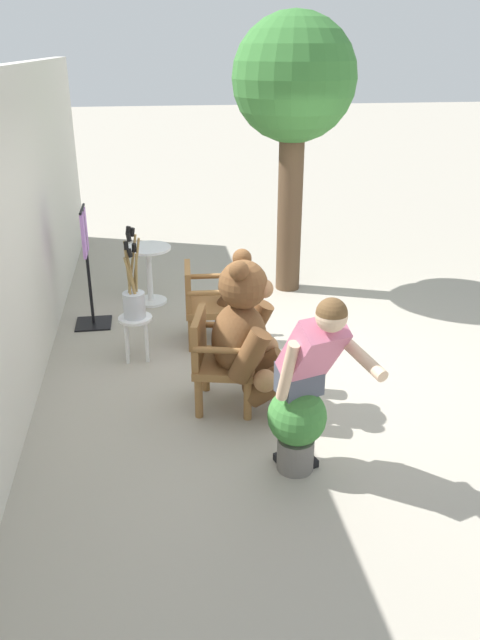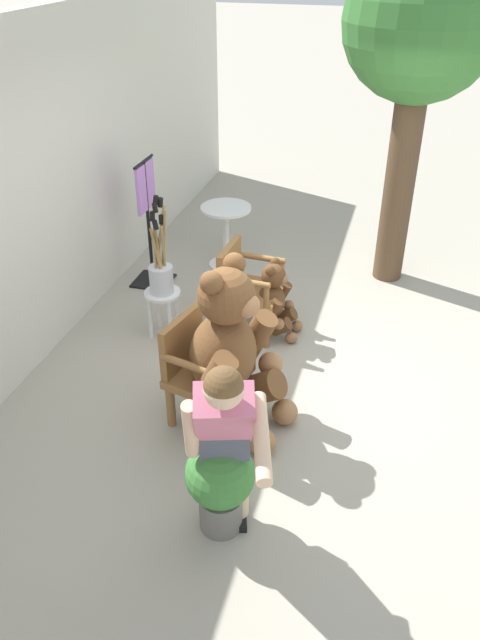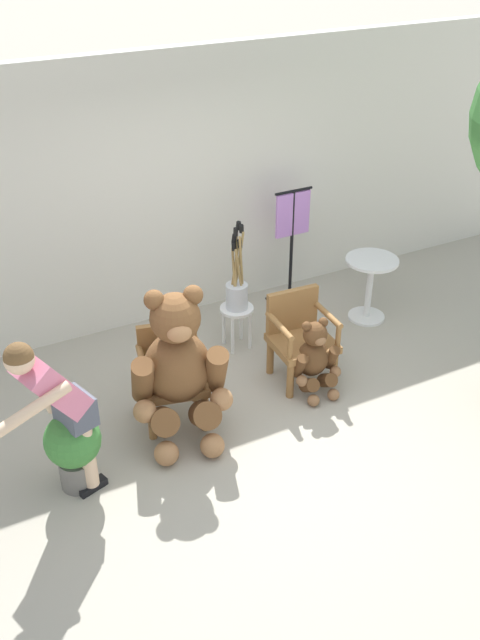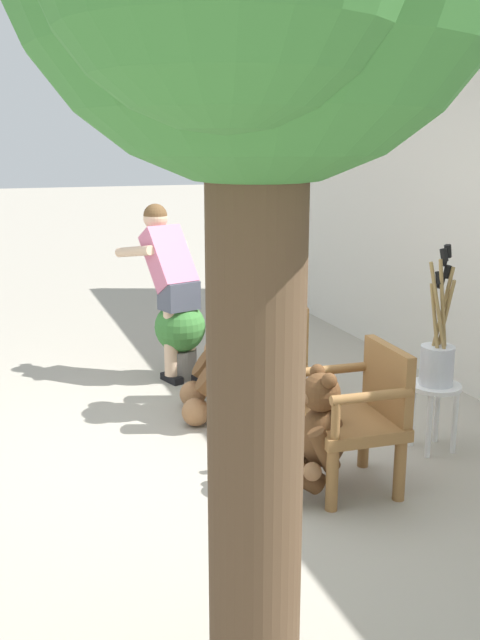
{
  "view_description": "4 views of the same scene",
  "coord_description": "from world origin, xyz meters",
  "px_view_note": "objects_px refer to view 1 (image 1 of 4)",
  "views": [
    {
      "loc": [
        -5.45,
        1.2,
        2.95
      ],
      "look_at": [
        -0.07,
        0.41,
        0.55
      ],
      "focal_mm": 35.0,
      "sensor_mm": 36.0,
      "label": 1
    },
    {
      "loc": [
        -4.26,
        -0.64,
        3.32
      ],
      "look_at": [
        -0.3,
        0.47,
        0.72
      ],
      "focal_mm": 35.0,
      "sensor_mm": 36.0,
      "label": 2
    },
    {
      "loc": [
        -2.42,
        -4.06,
        4.09
      ],
      "look_at": [
        -0.01,
        0.61,
        0.86
      ],
      "focal_mm": 40.0,
      "sensor_mm": 36.0,
      "label": 3
    },
    {
      "loc": [
        4.11,
        -1.31,
        2.0
      ],
      "look_at": [
        -0.37,
        0.31,
        0.82
      ],
      "focal_mm": 40.0,
      "sensor_mm": 36.0,
      "label": 4
    }
  ],
  "objects_px": {
    "person_visitor": "(310,368)",
    "round_side_table": "(149,268)",
    "teddy_bear_small": "(231,308)",
    "patio_tree": "(296,87)",
    "teddy_bear_large": "(248,334)",
    "clothing_display_stand": "(88,265)",
    "wooden_chair_left": "(218,358)",
    "potted_plant": "(297,424)",
    "brush_bucket": "(134,297)",
    "white_stool": "(136,327)",
    "wooden_chair_right": "(204,302)"
  },
  "relations": [
    {
      "from": "white_stool",
      "to": "clothing_display_stand",
      "type": "distance_m",
      "value": 1.12
    },
    {
      "from": "teddy_bear_large",
      "to": "person_visitor",
      "type": "distance_m",
      "value": 1.11
    },
    {
      "from": "patio_tree",
      "to": "teddy_bear_small",
      "type": "bearing_deg",
      "value": 147.42
    },
    {
      "from": "wooden_chair_right",
      "to": "person_visitor",
      "type": "height_order",
      "value": "person_visitor"
    },
    {
      "from": "white_stool",
      "to": "potted_plant",
      "type": "height_order",
      "value": "potted_plant"
    },
    {
      "from": "wooden_chair_left",
      "to": "clothing_display_stand",
      "type": "bearing_deg",
      "value": 32.53
    },
    {
      "from": "teddy_bear_small",
      "to": "white_stool",
      "type": "distance_m",
      "value": 1.05
    },
    {
      "from": "wooden_chair_left",
      "to": "brush_bucket",
      "type": "distance_m",
      "value": 1.26
    },
    {
      "from": "round_side_table",
      "to": "clothing_display_stand",
      "type": "height_order",
      "value": "clothing_display_stand"
    },
    {
      "from": "person_visitor",
      "to": "patio_tree",
      "type": "bearing_deg",
      "value": -10.73
    },
    {
      "from": "wooden_chair_left",
      "to": "person_visitor",
      "type": "xyz_separation_m",
      "value": [
        -1.09,
        -0.52,
        0.44
      ]
    },
    {
      "from": "teddy_bear_large",
      "to": "clothing_display_stand",
      "type": "xyz_separation_m",
      "value": [
        1.97,
        1.49,
        0.04
      ]
    },
    {
      "from": "wooden_chair_right",
      "to": "clothing_display_stand",
      "type": "distance_m",
      "value": 1.41
    },
    {
      "from": "teddy_bear_small",
      "to": "wooden_chair_left",
      "type": "bearing_deg",
      "value": 167.77
    },
    {
      "from": "teddy_bear_large",
      "to": "brush_bucket",
      "type": "xyz_separation_m",
      "value": [
        1.04,
        0.98,
        -0.01
      ]
    },
    {
      "from": "wooden_chair_left",
      "to": "brush_bucket",
      "type": "height_order",
      "value": "brush_bucket"
    },
    {
      "from": "wooden_chair_left",
      "to": "teddy_bear_small",
      "type": "relative_size",
      "value": 1.13
    },
    {
      "from": "teddy_bear_small",
      "to": "round_side_table",
      "type": "relative_size",
      "value": 1.06
    },
    {
      "from": "round_side_table",
      "to": "patio_tree",
      "type": "distance_m",
      "value": 2.77
    },
    {
      "from": "teddy_bear_small",
      "to": "brush_bucket",
      "type": "bearing_deg",
      "value": 105.96
    },
    {
      "from": "potted_plant",
      "to": "teddy_bear_large",
      "type": "bearing_deg",
      "value": 12.16
    },
    {
      "from": "wooden_chair_left",
      "to": "patio_tree",
      "type": "xyz_separation_m",
      "value": [
        2.84,
        -1.27,
        2.04
      ]
    },
    {
      "from": "teddy_bear_large",
      "to": "clothing_display_stand",
      "type": "distance_m",
      "value": 2.47
    },
    {
      "from": "teddy_bear_small",
      "to": "clothing_display_stand",
      "type": "height_order",
      "value": "clothing_display_stand"
    },
    {
      "from": "person_visitor",
      "to": "round_side_table",
      "type": "bearing_deg",
      "value": 16.82
    },
    {
      "from": "person_visitor",
      "to": "white_stool",
      "type": "height_order",
      "value": "person_visitor"
    },
    {
      "from": "wooden_chair_left",
      "to": "white_stool",
      "type": "distance_m",
      "value": 1.25
    },
    {
      "from": "wooden_chair_right",
      "to": "teddy_bear_large",
      "type": "distance_m",
      "value": 1.38
    },
    {
      "from": "patio_tree",
      "to": "potted_plant",
      "type": "distance_m",
      "value": 4.46
    },
    {
      "from": "teddy_bear_large",
      "to": "person_visitor",
      "type": "height_order",
      "value": "person_visitor"
    },
    {
      "from": "brush_bucket",
      "to": "potted_plant",
      "type": "xyz_separation_m",
      "value": [
        -2.02,
        -1.19,
        -0.27
      ]
    },
    {
      "from": "teddy_bear_large",
      "to": "wooden_chair_right",
      "type": "bearing_deg",
      "value": 10.81
    },
    {
      "from": "teddy_bear_large",
      "to": "brush_bucket",
      "type": "distance_m",
      "value": 1.43
    },
    {
      "from": "round_side_table",
      "to": "potted_plant",
      "type": "distance_m",
      "value": 3.69
    },
    {
      "from": "person_visitor",
      "to": "brush_bucket",
      "type": "xyz_separation_m",
      "value": [
        2.1,
        1.25,
        -0.23
      ]
    },
    {
      "from": "potted_plant",
      "to": "teddy_bear_small",
      "type": "bearing_deg",
      "value": 4.54
    },
    {
      "from": "teddy_bear_small",
      "to": "patio_tree",
      "type": "height_order",
      "value": "patio_tree"
    },
    {
      "from": "teddy_bear_large",
      "to": "person_visitor",
      "type": "relative_size",
      "value": 0.93
    },
    {
      "from": "wooden_chair_left",
      "to": "round_side_table",
      "type": "height_order",
      "value": "wooden_chair_left"
    },
    {
      "from": "teddy_bear_small",
      "to": "potted_plant",
      "type": "distance_m",
      "value": 2.32
    },
    {
      "from": "brush_bucket",
      "to": "patio_tree",
      "type": "bearing_deg",
      "value": -47.42
    },
    {
      "from": "brush_bucket",
      "to": "round_side_table",
      "type": "distance_m",
      "value": 1.54
    },
    {
      "from": "teddy_bear_small",
      "to": "person_visitor",
      "type": "height_order",
      "value": "person_visitor"
    },
    {
      "from": "wooden_chair_right",
      "to": "round_side_table",
      "type": "bearing_deg",
      "value": 24.9
    },
    {
      "from": "wooden_chair_right",
      "to": "white_stool",
      "type": "bearing_deg",
      "value": 112.15
    },
    {
      "from": "teddy_bear_small",
      "to": "potted_plant",
      "type": "bearing_deg",
      "value": -175.46
    },
    {
      "from": "teddy_bear_large",
      "to": "round_side_table",
      "type": "relative_size",
      "value": 1.94
    },
    {
      "from": "teddy_bear_small",
      "to": "brush_bucket",
      "type": "height_order",
      "value": "brush_bucket"
    },
    {
      "from": "wooden_chair_right",
      "to": "person_visitor",
      "type": "distance_m",
      "value": 2.49
    },
    {
      "from": "wooden_chair_right",
      "to": "person_visitor",
      "type": "relative_size",
      "value": 0.57
    }
  ]
}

